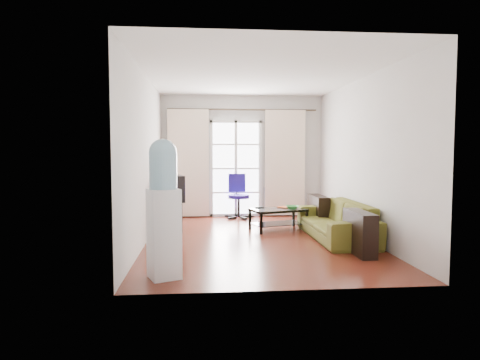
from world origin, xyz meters
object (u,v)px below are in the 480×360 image
(sofa, at_px, (336,220))
(water_cooler, at_px, (164,206))
(coffee_table, at_px, (278,216))
(tv_stand, at_px, (169,216))
(crt_tv, at_px, (168,189))
(task_chair, at_px, (238,205))

(sofa, height_order, water_cooler, water_cooler)
(coffee_table, bearing_deg, tv_stand, 173.87)
(coffee_table, distance_m, water_cooler, 3.43)
(crt_tv, bearing_deg, water_cooler, -101.62)
(tv_stand, distance_m, task_chair, 1.90)
(sofa, bearing_deg, task_chair, -148.21)
(tv_stand, relative_size, task_chair, 0.75)
(coffee_table, bearing_deg, sofa, -44.58)
(sofa, distance_m, water_cooler, 3.39)
(task_chair, bearing_deg, coffee_table, -73.80)
(coffee_table, relative_size, water_cooler, 0.69)
(tv_stand, bearing_deg, sofa, -25.38)
(coffee_table, distance_m, crt_tv, 2.10)
(coffee_table, xyz_separation_m, tv_stand, (-2.03, 0.22, 0.01))
(coffee_table, bearing_deg, task_chair, 112.71)
(crt_tv, height_order, task_chair, crt_tv)
(tv_stand, bearing_deg, task_chair, 36.24)
(tv_stand, height_order, crt_tv, crt_tv)
(tv_stand, xyz_separation_m, task_chair, (1.42, 1.26, 0.02))
(tv_stand, relative_size, crt_tv, 1.13)
(coffee_table, bearing_deg, water_cooler, -123.01)
(tv_stand, bearing_deg, water_cooler, -91.82)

